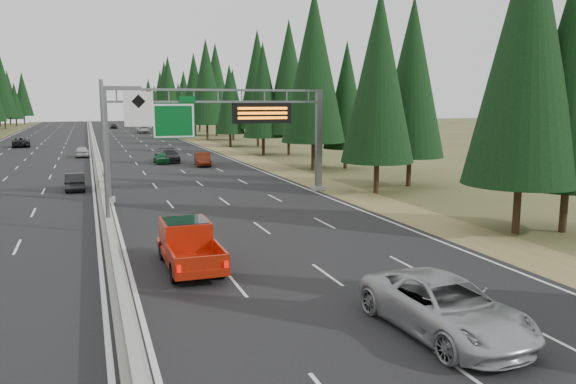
{
  "coord_description": "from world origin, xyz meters",
  "views": [
    {
      "loc": [
        -0.79,
        -5.45,
        6.95
      ],
      "look_at": [
        8.3,
        20.0,
        2.6
      ],
      "focal_mm": 35.0,
      "sensor_mm": 36.0,
      "label": 1
    }
  ],
  "objects": [
    {
      "name": "silver_minivan",
      "position": [
        8.98,
        8.0,
        0.92
      ],
      "size": [
        3.14,
        6.2,
        1.68
      ],
      "primitive_type": "imported",
      "rotation": [
        0.0,
        0.0,
        0.06
      ],
      "color": "#A8A8AD",
      "rests_on": "road"
    },
    {
      "name": "car_ahead_dkred",
      "position": [
        10.89,
        54.92,
        0.8
      ],
      "size": [
        1.96,
        4.52,
        1.45
      ],
      "primitive_type": "imported",
      "rotation": [
        0.0,
        0.0,
        -0.1
      ],
      "color": "#601F0D",
      "rests_on": "road"
    },
    {
      "name": "hov_sign_pole",
      "position": [
        0.58,
        24.97,
        4.72
      ],
      "size": [
        2.8,
        0.5,
        8.0
      ],
      "color": "slate",
      "rests_on": "road"
    },
    {
      "name": "road",
      "position": [
        0.0,
        80.0,
        0.04
      ],
      "size": [
        32.0,
        260.0,
        0.08
      ],
      "primitive_type": "cube",
      "color": "black",
      "rests_on": "ground"
    },
    {
      "name": "tree_row_right",
      "position": [
        22.13,
        70.3,
        9.48
      ],
      "size": [
        12.07,
        242.94,
        18.98
      ],
      "color": "black",
      "rests_on": "ground"
    },
    {
      "name": "car_ahead_green",
      "position": [
        6.97,
        58.9,
        0.72
      ],
      "size": [
        1.6,
        3.79,
        1.28
      ],
      "primitive_type": "imported",
      "rotation": [
        0.0,
        0.0,
        0.03
      ],
      "color": "#166030",
      "rests_on": "road"
    },
    {
      "name": "car_ahead_far",
      "position": [
        5.82,
        148.13,
        0.8
      ],
      "size": [
        1.79,
        4.25,
        1.44
      ],
      "primitive_type": "imported",
      "rotation": [
        0.0,
        0.0,
        -0.02
      ],
      "color": "#232326",
      "rests_on": "road"
    },
    {
      "name": "sign_gantry",
      "position": [
        8.92,
        34.88,
        5.27
      ],
      "size": [
        16.75,
        0.98,
        7.8
      ],
      "color": "slate",
      "rests_on": "road"
    },
    {
      "name": "red_pickup",
      "position": [
        2.96,
        17.71,
        1.12
      ],
      "size": [
        2.06,
        5.78,
        1.88
      ],
      "color": "black",
      "rests_on": "road"
    },
    {
      "name": "car_onc_white",
      "position": [
        -1.5,
        69.78,
        0.76
      ],
      "size": [
        1.8,
        4.07,
        1.36
      ],
      "primitive_type": "imported",
      "rotation": [
        0.0,
        0.0,
        3.09
      ],
      "color": "#B3B3B3",
      "rests_on": "road"
    },
    {
      "name": "median_barrier",
      "position": [
        0.0,
        80.0,
        0.41
      ],
      "size": [
        0.7,
        260.0,
        0.85
      ],
      "color": "gray",
      "rests_on": "road"
    },
    {
      "name": "car_onc_far",
      "position": [
        -10.47,
        89.86,
        0.84
      ],
      "size": [
        2.99,
        5.66,
        1.52
      ],
      "primitive_type": "imported",
      "rotation": [
        0.0,
        0.0,
        3.23
      ],
      "color": "black",
      "rests_on": "road"
    },
    {
      "name": "car_ahead_white",
      "position": [
        11.06,
        123.95,
        0.83
      ],
      "size": [
        2.52,
        5.4,
        1.49
      ],
      "primitive_type": "imported",
      "rotation": [
        0.0,
        0.0,
        0.01
      ],
      "color": "#B5B5B5",
      "rests_on": "road"
    },
    {
      "name": "car_onc_near",
      "position": [
        -1.86,
        41.24,
        0.77
      ],
      "size": [
        1.5,
        4.19,
        1.37
      ],
      "primitive_type": "imported",
      "rotation": [
        0.0,
        0.0,
        3.13
      ],
      "color": "black",
      "rests_on": "road"
    },
    {
      "name": "car_ahead_dkgrey",
      "position": [
        7.97,
        59.95,
        0.82
      ],
      "size": [
        2.1,
        5.1,
        1.48
      ],
      "primitive_type": "imported",
      "rotation": [
        0.0,
        0.0,
        -0.01
      ],
      "color": "black",
      "rests_on": "road"
    },
    {
      "name": "shoulder_right",
      "position": [
        17.8,
        80.0,
        0.03
      ],
      "size": [
        3.6,
        260.0,
        0.06
      ],
      "primitive_type": "cube",
      "color": "olive",
      "rests_on": "ground"
    }
  ]
}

